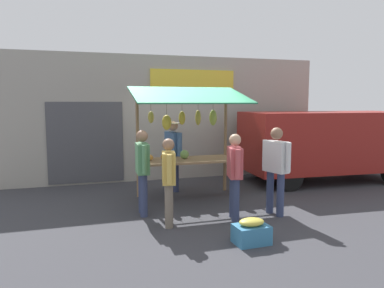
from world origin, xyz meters
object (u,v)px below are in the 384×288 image
market_stall (187,129)px  shopper_in_grey_tee (235,171)px  shopper_with_shopping_bag (142,166)px  shopper_in_striped_shirt (276,164)px  vendor_with_sunhat (173,150)px  produce_crate_near (251,232)px  parked_van (320,140)px  shopper_with_ponytail (169,176)px

market_stall → shopper_in_grey_tee: market_stall is taller
market_stall → shopper_with_shopping_bag: bearing=40.4°
shopper_with_shopping_bag → shopper_in_grey_tee: size_ratio=1.03×
shopper_in_grey_tee → shopper_in_striped_shirt: 0.86m
vendor_with_sunhat → produce_crate_near: bearing=-8.3°
shopper_in_grey_tee → market_stall: bearing=26.2°
vendor_with_sunhat → shopper_in_grey_tee: vendor_with_sunhat is taller
shopper_in_grey_tee → shopper_with_shopping_bag: bearing=77.4°
market_stall → shopper_with_shopping_bag: 1.65m
produce_crate_near → parked_van: bearing=-137.0°
vendor_with_sunhat → produce_crate_near: vendor_with_sunhat is taller
shopper_with_shopping_bag → produce_crate_near: 2.47m
shopper_in_striped_shirt → produce_crate_near: bearing=123.1°
parked_van → shopper_with_ponytail: bearing=29.4°
shopper_with_shopping_bag → shopper_in_striped_shirt: 2.52m
market_stall → parked_van: market_stall is taller
shopper_with_ponytail → shopper_in_striped_shirt: 2.09m
vendor_with_sunhat → shopper_with_shopping_bag: 1.99m
shopper_in_striped_shirt → parked_van: bearing=-63.8°
vendor_with_sunhat → produce_crate_near: size_ratio=3.14×
vendor_with_sunhat → shopper_in_grey_tee: (-0.52, 2.47, -0.10)m
shopper_with_shopping_bag → shopper_with_ponytail: size_ratio=1.06×
vendor_with_sunhat → shopper_with_ponytail: 2.57m
shopper_with_ponytail → parked_van: bearing=-52.7°
shopper_in_grey_tee → parked_van: 4.24m
shopper_in_grey_tee → produce_crate_near: 1.40m
shopper_in_grey_tee → produce_crate_near: (0.23, 1.17, -0.72)m
shopper_in_striped_shirt → market_stall: bearing=20.8°
shopper_with_shopping_bag → shopper_in_striped_shirt: shopper_in_striped_shirt is taller
shopper_with_shopping_bag → shopper_in_grey_tee: (-1.56, 0.77, -0.03)m
shopper_in_grey_tee → produce_crate_near: bearing=-177.4°
shopper_with_shopping_bag → parked_van: size_ratio=0.36×
shopper_with_shopping_bag → shopper_in_striped_shirt: (-2.41, 0.75, 0.04)m
market_stall → parked_van: 3.99m
shopper_with_shopping_bag → shopper_with_ponytail: 0.83m
shopper_with_ponytail → shopper_with_shopping_bag: bearing=34.2°
vendor_with_sunhat → shopper_in_striped_shirt: 2.81m
vendor_with_sunhat → shopper_in_grey_tee: 2.53m
market_stall → shopper_in_grey_tee: size_ratio=1.59×
shopper_with_ponytail → shopper_in_grey_tee: shopper_in_grey_tee is taller
parked_van → shopper_in_grey_tee: bearing=36.9°
shopper_in_striped_shirt → produce_crate_near: (1.08, 1.19, -0.79)m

